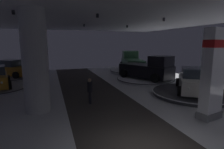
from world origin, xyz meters
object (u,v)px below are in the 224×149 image
display_platform_deep_right (132,71)px  display_platform_mid_right (192,93)px  pickup_truck_far_right (148,69)px  display_car_deep_left (11,69)px  display_platform_deep_left (12,77)px  column_left (35,62)px  visitor_walking_near (90,89)px  brand_sign_pylon (213,73)px  pickup_truck_deep_right (132,62)px  display_car_mid_right (193,81)px  display_platform_far_right (145,79)px

display_platform_deep_right → display_platform_mid_right: bearing=-91.1°
pickup_truck_far_right → display_car_deep_left: bearing=157.0°
display_platform_deep_left → display_car_deep_left: display_car_deep_left is taller
column_left → visitor_walking_near: (2.98, 0.33, -1.84)m
brand_sign_pylon → pickup_truck_deep_right: 14.96m
display_platform_deep_left → pickup_truck_far_right: (12.99, -5.52, 1.02)m
pickup_truck_deep_right → visitor_walking_near: bearing=-126.0°
brand_sign_pylon → display_car_deep_left: size_ratio=0.99×
display_platform_deep_right → visitor_walking_near: size_ratio=3.57×
display_platform_deep_right → pickup_truck_far_right: pickup_truck_far_right is taller
brand_sign_pylon → visitor_walking_near: (-5.18, 4.15, -1.38)m
pickup_truck_far_right → column_left: bearing=-151.7°
display_car_mid_right → display_platform_far_right: 5.88m
column_left → brand_sign_pylon: 9.02m
display_platform_mid_right → visitor_walking_near: bearing=175.9°
visitor_walking_near → display_platform_far_right: bearing=38.0°
display_platform_deep_right → display_platform_far_right: bearing=-99.9°
display_platform_deep_left → pickup_truck_far_right: bearing=-23.0°
display_platform_deep_left → display_platform_far_right: bearing=-22.1°
pickup_truck_deep_right → display_car_deep_left: bearing=-179.8°
display_platform_deep_left → pickup_truck_deep_right: bearing=0.3°
column_left → display_car_deep_left: 11.43m
column_left → pickup_truck_far_right: (9.86, 5.32, -1.57)m
display_car_mid_right → display_car_deep_left: display_car_deep_left is taller
pickup_truck_deep_right → display_platform_far_right: 5.50m
display_platform_mid_right → display_car_deep_left: display_car_deep_left is taller
display_platform_deep_left → display_platform_deep_right: size_ratio=0.84×
brand_sign_pylon → display_platform_deep_right: (2.43, 14.40, -2.08)m
display_car_deep_left → pickup_truck_deep_right: pickup_truck_deep_right is taller
brand_sign_pylon → display_car_mid_right: 4.46m
display_car_mid_right → pickup_truck_far_right: bearing=95.6°
display_car_mid_right → display_platform_deep_right: size_ratio=0.79×
display_car_deep_left → display_car_mid_right: bearing=-39.1°
column_left → display_platform_far_right: (9.72, 5.61, -2.61)m
display_platform_mid_right → pickup_truck_deep_right: 11.16m
brand_sign_pylon → display_platform_far_right: 9.79m
display_platform_deep_right → pickup_truck_far_right: size_ratio=1.00×
display_platform_mid_right → display_platform_deep_right: 10.79m
display_platform_deep_right → column_left: bearing=-135.0°
brand_sign_pylon → display_car_mid_right: bearing=58.4°
brand_sign_pylon → display_platform_deep_right: bearing=80.4°
display_platform_deep_left → pickup_truck_deep_right: 13.85m
column_left → brand_sign_pylon: column_left is taller
column_left → pickup_truck_far_right: bearing=28.3°
brand_sign_pylon → display_platform_far_right: brand_sign_pylon is taller
brand_sign_pylon → pickup_truck_far_right: 9.36m
brand_sign_pylon → pickup_truck_deep_right: bearing=80.3°
brand_sign_pylon → display_platform_deep_left: size_ratio=0.93×
display_platform_deep_right → visitor_walking_near: (-7.61, -10.26, 0.70)m
column_left → pickup_truck_far_right: size_ratio=0.97×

